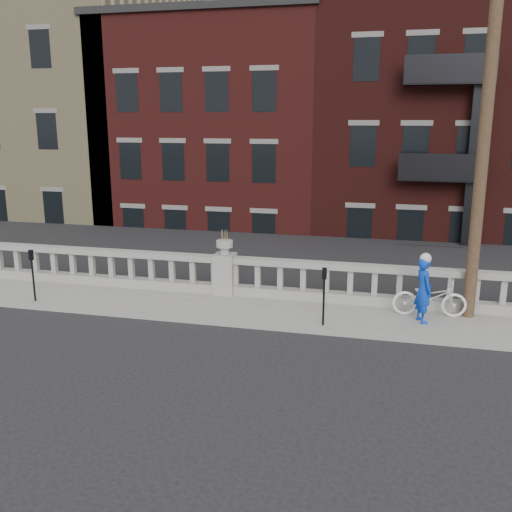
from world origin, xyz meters
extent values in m
plane|color=black|center=(0.00, 0.00, 0.00)|extent=(120.00, 120.00, 0.00)
cube|color=gray|center=(0.00, 3.00, 0.07)|extent=(32.00, 2.20, 0.15)
cube|color=gray|center=(0.00, 3.95, 0.28)|extent=(28.00, 0.34, 0.25)
cube|color=gray|center=(0.00, 3.95, 1.10)|extent=(28.00, 0.34, 0.16)
cube|color=gray|center=(0.00, 3.95, 0.70)|extent=(0.55, 0.55, 1.10)
cylinder|color=gray|center=(0.00, 3.95, 1.35)|extent=(0.24, 0.24, 0.20)
cylinder|color=gray|center=(0.00, 3.95, 1.53)|extent=(0.44, 0.44, 0.18)
cube|color=#605E59|center=(0.00, 4.30, -2.42)|extent=(36.00, 0.50, 5.15)
cube|color=black|center=(0.00, 25.95, -5.25)|extent=(80.00, 44.00, 0.50)
cube|color=#595651|center=(-2.00, 8.45, -3.00)|extent=(16.00, 7.00, 4.00)
cube|color=tan|center=(-17.00, 20.95, 5.00)|extent=(18.00, 16.00, 20.00)
cube|color=#4E1816|center=(-4.00, 19.95, 2.00)|extent=(10.00, 14.00, 14.00)
cube|color=black|center=(-4.00, 19.95, 9.15)|extent=(10.30, 14.30, 0.30)
cube|color=#3A110F|center=(6.00, 19.95, 2.75)|extent=(10.00, 14.00, 15.50)
cylinder|color=#422D1E|center=(6.20, 3.60, 5.15)|extent=(0.28, 0.28, 10.00)
cylinder|color=black|center=(-4.62, 2.15, 0.70)|extent=(0.05, 0.05, 1.10)
cube|color=black|center=(-4.62, 2.15, 1.38)|extent=(0.10, 0.08, 0.26)
cube|color=black|center=(-4.62, 2.10, 1.42)|extent=(0.06, 0.01, 0.08)
cylinder|color=black|center=(2.89, 2.15, 0.70)|extent=(0.05, 0.05, 1.10)
cube|color=black|center=(2.89, 2.15, 1.38)|extent=(0.10, 0.08, 0.26)
cube|color=black|center=(2.89, 2.10, 1.42)|extent=(0.06, 0.01, 0.08)
imported|color=white|center=(5.28, 3.40, 0.60)|extent=(1.78, 0.76, 0.91)
imported|color=#0D3BCA|center=(5.09, 2.92, 0.92)|extent=(0.57, 0.66, 1.54)
camera|label=1|loc=(4.32, -10.23, 4.78)|focal=40.00mm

